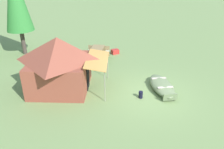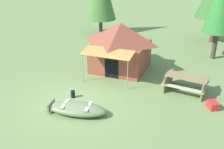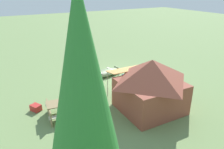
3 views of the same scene
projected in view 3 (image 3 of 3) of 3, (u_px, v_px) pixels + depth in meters
name	position (u px, v px, depth m)	size (l,w,h in m)	color
ground_plane	(117.00, 79.00, 15.01)	(80.00, 80.00, 0.00)	#6F8952
beached_rowboat	(105.00, 73.00, 15.40)	(2.62, 1.38, 0.44)	#697A54
canvas_cabin_tent	(151.00, 85.00, 10.77)	(3.17, 3.95, 2.69)	brown
picnic_table	(67.00, 107.00, 10.58)	(2.10, 1.72, 0.78)	#8D754E
cooler_box	(36.00, 108.00, 11.11)	(0.50, 0.38, 0.32)	red
fuel_can	(123.00, 77.00, 14.87)	(0.20, 0.20, 0.34)	black
pine_tree_far_center	(82.00, 90.00, 4.50)	(1.82, 1.82, 6.21)	#423832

